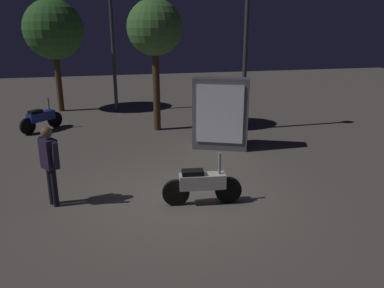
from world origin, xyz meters
The scene contains 9 objects.
ground_plane centered at (0.00, 0.00, 0.00)m, with size 40.00×40.00×0.00m, color #605951.
motorcycle_white_foreground centered at (0.40, -0.38, 0.44)m, with size 1.66×0.39×1.11m.
motorcycle_blue_parked_left centered at (-3.66, 6.27, 0.44)m, with size 1.25×1.23×1.11m.
person_rider_beside centered at (-2.61, 0.22, 1.01)m, with size 0.45×0.60×1.68m.
streetlamp_near centered at (-1.04, 8.79, 3.15)m, with size 0.36×0.36×4.95m.
streetlamp_far centered at (3.16, 4.95, 2.98)m, with size 0.36×0.36×4.65m.
tree_left_bg centered at (0.25, 5.55, 3.38)m, with size 1.81×1.81×4.34m.
tree_center_bg centered at (-3.31, 9.34, 3.28)m, with size 2.34×2.34×4.47m.
kiosk_billboard centered at (1.80, 3.10, 1.05)m, with size 1.67×1.06×2.10m.
Camera 1 is at (-1.39, -7.61, 3.69)m, focal length 36.69 mm.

